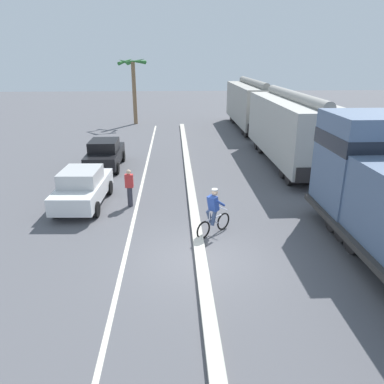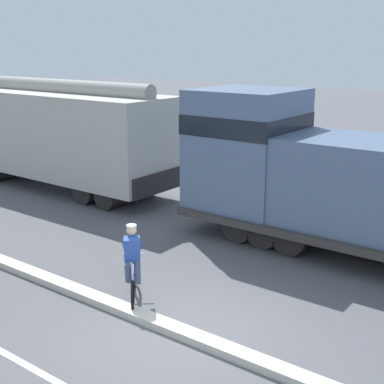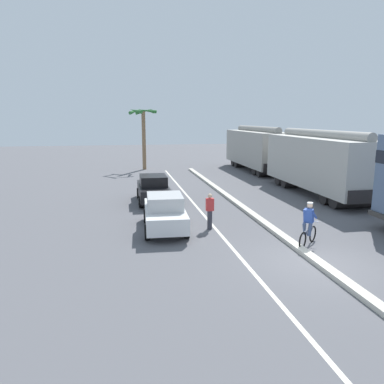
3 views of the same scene
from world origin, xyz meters
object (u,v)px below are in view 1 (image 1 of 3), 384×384
Objects in this scene: parked_car_black at (105,154)px; cyclist at (213,213)px; parked_car_white at (83,187)px; hopper_car_lead at (292,129)px; palm_tree_near at (133,76)px; hopper_car_middle at (252,104)px; pedestrian_by_cars at (129,187)px.

cyclist is at bearing -59.11° from parked_car_black.
parked_car_white is 2.49× the size of cyclist.
hopper_car_lead reaches higher than parked_car_white.
palm_tree_near reaches higher than hopper_car_lead.
parked_car_white is (-10.69, -6.00, -1.26)m from hopper_car_lead.
hopper_car_lead is 12.33m from parked_car_white.
parked_car_black is (-10.72, -11.87, -1.26)m from hopper_car_middle.
hopper_car_middle is 10.98m from palm_tree_near.
hopper_car_middle is at bearing 58.72° from parked_car_white.
hopper_car_lead is 6.18× the size of cyclist.
cyclist is 1.06× the size of pedestrian_by_cars.
pedestrian_by_cars is (-3.25, 2.84, 0.03)m from cyclist.
parked_car_black is 2.60× the size of pedestrian_by_cars.
pedestrian_by_cars is (-8.71, -6.23, -1.23)m from hopper_car_lead.
hopper_car_middle reaches higher than cyclist.
parked_car_white is at bearing -90.96° from palm_tree_near.
parked_car_black is (-0.03, 5.73, 0.00)m from parked_car_white.
hopper_car_middle is 2.48× the size of parked_car_white.
parked_car_black is at bearing 108.69° from pedestrian_by_cars.
pedestrian_by_cars is at bearing -116.03° from hopper_car_middle.
cyclist reaches higher than parked_car_white.
pedestrian_by_cars is at bearing 138.81° from cyclist.
parked_car_black is 10.25m from cyclist.
hopper_car_lead is 10.77m from pedestrian_by_cars.
cyclist is (-5.46, -20.67, -1.26)m from hopper_car_middle.
parked_car_white is at bearing 149.65° from cyclist.
hopper_car_lead is 2.52× the size of parked_car_black.
hopper_car_lead reaches higher than pedestrian_by_cars.
pedestrian_by_cars is at bearing -144.43° from hopper_car_lead.
cyclist is at bearing -41.19° from pedestrian_by_cars.
hopper_car_middle is 2.52× the size of parked_car_black.
parked_car_black is 2.45× the size of cyclist.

